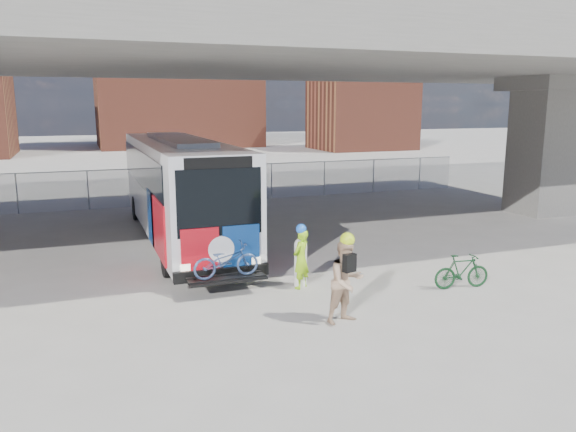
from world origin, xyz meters
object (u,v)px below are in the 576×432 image
bus (179,182)px  cyclist_hivis (301,257)px  bollard (301,260)px  bike_parked (462,271)px  cyclist_tan (347,280)px

bus → cyclist_hivis: 7.09m
bollard → bike_parked: 4.29m
bollard → cyclist_hivis: bearing=-108.4°
bollard → bike_parked: (3.93, -1.71, -0.24)m
bus → bike_parked: bearing=-53.9°
cyclist_hivis → cyclist_tan: (0.05, -2.58, 0.13)m
cyclist_hivis → cyclist_tan: size_ratio=0.85×
bollard → cyclist_tan: size_ratio=0.64×
bus → cyclist_tan: bus is taller
bus → bike_parked: 10.30m
cyclist_hivis → bike_parked: (3.99, -1.53, -0.38)m
cyclist_hivis → bike_parked: cyclist_hivis is taller
bus → bollard: bus is taller
bike_parked → bus: bearing=44.7°
bus → bike_parked: size_ratio=8.33×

